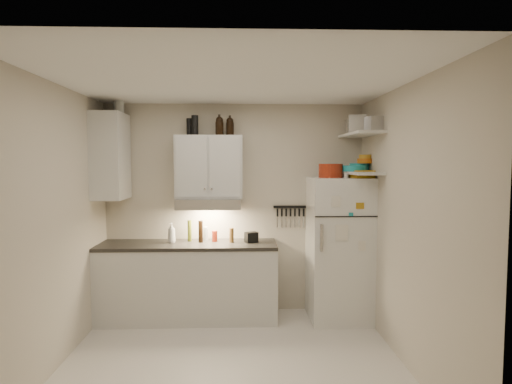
{
  "coord_description": "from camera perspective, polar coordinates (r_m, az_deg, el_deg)",
  "views": [
    {
      "loc": [
        0.08,
        -3.84,
        1.89
      ],
      "look_at": [
        0.25,
        0.9,
        1.55
      ],
      "focal_mm": 30.0,
      "sensor_mm": 36.0,
      "label": 1
    }
  ],
  "objects": [
    {
      "name": "bowl_yellow",
      "position": [
        5.19,
        14.36,
        4.59
      ],
      "size": [
        0.14,
        0.14,
        0.05
      ],
      "primitive_type": "cylinder",
      "color": "#B88420",
      "rests_on": "bowl_orange"
    },
    {
      "name": "tin_b",
      "position": [
        4.82,
        15.51,
        8.75
      ],
      "size": [
        0.19,
        0.19,
        0.16
      ],
      "primitive_type": "cube",
      "rotation": [
        0.0,
        0.0,
        0.19
      ],
      "color": "#AAAAAD",
      "rests_on": "shelf_hi"
    },
    {
      "name": "knife_strip",
      "position": [
        5.4,
        4.57,
        -1.98
      ],
      "size": [
        0.42,
        0.02,
        0.03
      ],
      "primitive_type": "cube",
      "color": "black",
      "rests_on": "back_wall"
    },
    {
      "name": "oil_bottle",
      "position": [
        5.28,
        -8.85,
        -5.12
      ],
      "size": [
        0.06,
        0.06,
        0.26
      ],
      "primitive_type": "cylinder",
      "rotation": [
        0.0,
        0.0,
        -0.18
      ],
      "color": "#535B16",
      "rests_on": "countertop"
    },
    {
      "name": "spice_jar",
      "position": [
        5.05,
        11.94,
        2.36
      ],
      "size": [
        0.07,
        0.07,
        0.09
      ],
      "primitive_type": "cylinder",
      "rotation": [
        0.0,
        0.0,
        0.37
      ],
      "color": "silver",
      "rests_on": "fridge"
    },
    {
      "name": "fridge",
      "position": [
        5.24,
        10.98,
        -7.42
      ],
      "size": [
        0.7,
        0.68,
        1.7
      ],
      "primitive_type": "cube",
      "color": "white",
      "rests_on": "floor"
    },
    {
      "name": "bowl_teal",
      "position": [
        5.26,
        13.6,
        3.23
      ],
      "size": [
        0.23,
        0.23,
        0.09
      ],
      "primitive_type": "cylinder",
      "color": "teal",
      "rests_on": "shelf_lo"
    },
    {
      "name": "left_wall",
      "position": [
        4.24,
        -25.59,
        -4.3
      ],
      "size": [
        0.02,
        3.0,
        2.6
      ],
      "primitive_type": "cube",
      "color": "beige",
      "rests_on": "ground"
    },
    {
      "name": "vinegar_bottle",
      "position": [
        5.18,
        -7.39,
        -5.24
      ],
      "size": [
        0.06,
        0.06,
        0.26
      ],
      "primitive_type": "cylinder",
      "rotation": [
        0.0,
        0.0,
        0.11
      ],
      "color": "black",
      "rests_on": "countertop"
    },
    {
      "name": "caddy",
      "position": [
        5.16,
        -0.63,
        -6.05
      ],
      "size": [
        0.17,
        0.15,
        0.12
      ],
      "primitive_type": "cube",
      "rotation": [
        0.0,
        0.0,
        0.43
      ],
      "color": "black",
      "rests_on": "countertop"
    },
    {
      "name": "right_wall",
      "position": [
        4.18,
        19.5,
        -4.26
      ],
      "size": [
        0.02,
        3.0,
        2.6
      ],
      "primitive_type": "cube",
      "color": "beige",
      "rests_on": "ground"
    },
    {
      "name": "growler_a",
      "position": [
        5.18,
        -4.9,
        8.79
      ],
      "size": [
        0.11,
        0.11,
        0.23
      ],
      "primitive_type": null,
      "rotation": [
        0.0,
        0.0,
        -0.09
      ],
      "color": "black",
      "rests_on": "upper_cabinet"
    },
    {
      "name": "stock_pot",
      "position": [
        5.41,
        13.08,
        8.39
      ],
      "size": [
        0.25,
        0.25,
        0.18
      ],
      "primitive_type": "cylinder",
      "rotation": [
        0.0,
        0.0,
        -0.01
      ],
      "color": "silver",
      "rests_on": "shelf_hi"
    },
    {
      "name": "book_stack",
      "position": [
        5.04,
        13.9,
        2.32
      ],
      "size": [
        0.25,
        0.29,
        0.09
      ],
      "primitive_type": "cube",
      "rotation": [
        0.0,
        0.0,
        0.14
      ],
      "color": "#AF7D15",
      "rests_on": "fridge"
    },
    {
      "name": "clear_bottle",
      "position": [
        5.28,
        -6.72,
        -5.58
      ],
      "size": [
        0.08,
        0.08,
        0.17
      ],
      "primitive_type": "cylinder",
      "rotation": [
        0.0,
        0.0,
        -0.41
      ],
      "color": "silver",
      "rests_on": "countertop"
    },
    {
      "name": "thermos_a",
      "position": [
        5.22,
        -8.15,
        8.77
      ],
      "size": [
        0.11,
        0.11,
        0.24
      ],
      "primitive_type": "cylinder",
      "rotation": [
        0.0,
        0.0,
        -0.4
      ],
      "color": "black",
      "rests_on": "upper_cabinet"
    },
    {
      "name": "tin_a",
      "position": [
        5.01,
        13.38,
        8.82
      ],
      "size": [
        0.23,
        0.21,
        0.19
      ],
      "primitive_type": "cube",
      "rotation": [
        0.0,
        0.0,
        -0.24
      ],
      "color": "#AAAAAD",
      "rests_on": "shelf_hi"
    },
    {
      "name": "ceiling",
      "position": [
        3.91,
        -3.31,
        14.7
      ],
      "size": [
        3.2,
        3.0,
        0.02
      ],
      "primitive_type": "cube",
      "color": "white",
      "rests_on": "ground"
    },
    {
      "name": "floor",
      "position": [
        4.29,
        -3.15,
        -22.2
      ],
      "size": [
        3.2,
        3.0,
        0.02
      ],
      "primitive_type": "cube",
      "color": "silver",
      "rests_on": "ground"
    },
    {
      "name": "side_jar",
      "position": [
        5.4,
        -17.82,
        10.73
      ],
      "size": [
        0.15,
        0.15,
        0.16
      ],
      "primitive_type": "cylinder",
      "rotation": [
        0.0,
        0.0,
        -0.29
      ],
      "color": "silver",
      "rests_on": "side_cabinet"
    },
    {
      "name": "shelf_lo",
      "position": [
        5.06,
        13.67,
        2.51
      ],
      "size": [
        0.3,
        0.95,
        0.03
      ],
      "primitive_type": "cube",
      "color": "silver",
      "rests_on": "right_wall"
    },
    {
      "name": "range_hood",
      "position": [
        5.15,
        -6.27,
        -1.5
      ],
      "size": [
        0.76,
        0.46,
        0.12
      ],
      "primitive_type": "cube",
      "color": "silver",
      "rests_on": "back_wall"
    },
    {
      "name": "red_jar",
      "position": [
        5.23,
        -5.53,
        -5.88
      ],
      "size": [
        0.07,
        0.07,
        0.13
      ],
      "primitive_type": "cylinder",
      "rotation": [
        0.0,
        0.0,
        0.05
      ],
      "color": "maroon",
      "rests_on": "countertop"
    },
    {
      "name": "shelf_hi",
      "position": [
        5.07,
        13.76,
        7.49
      ],
      "size": [
        0.3,
        0.95,
        0.03
      ],
      "primitive_type": "cube",
      "color": "silver",
      "rests_on": "right_wall"
    },
    {
      "name": "pepper_mill",
      "position": [
        5.15,
        -3.28,
        -5.78
      ],
      "size": [
        0.07,
        0.07,
        0.17
      ],
      "primitive_type": "cylinder",
      "rotation": [
        0.0,
        0.0,
        0.39
      ],
      "color": "brown",
      "rests_on": "countertop"
    },
    {
      "name": "growler_b",
      "position": [
        5.22,
        -3.5,
        8.73
      ],
      "size": [
        0.13,
        0.13,
        0.23
      ],
      "primitive_type": null,
      "rotation": [
        0.0,
        0.0,
        0.43
      ],
      "color": "black",
      "rests_on": "upper_cabinet"
    },
    {
      "name": "base_cabinet",
      "position": [
        5.29,
        -9.01,
        -11.87
      ],
      "size": [
        2.1,
        0.6,
        0.88
      ],
      "primitive_type": "cube",
      "color": "silver",
      "rests_on": "floor"
    },
    {
      "name": "back_wall",
      "position": [
        5.39,
        -2.89,
        -2.2
      ],
      "size": [
        3.2,
        0.02,
        2.6
      ],
      "primitive_type": "cube",
      "color": "beige",
      "rests_on": "ground"
    },
    {
      "name": "plates",
      "position": [
        5.09,
        12.98,
        3.08
      ],
      "size": [
        0.3,
        0.3,
        0.07
      ],
      "primitive_type": "cylinder",
      "rotation": [
        0.0,
        0.0,
        -0.09
      ],
      "color": "teal",
      "rests_on": "shelf_lo"
    },
    {
      "name": "side_cabinet",
      "position": [
        5.27,
        -18.82,
        4.53
      ],
      "size": [
        0.33,
        0.55,
        1.0
      ],
      "primitive_type": "cube",
      "color": "silver",
      "rests_on": "left_wall"
    },
    {
      "name": "bowl_orange",
      "position": [
        5.19,
        14.35,
        4.03
      ],
      "size": [
        0.19,
        0.19,
        0.06
      ],
      "primitive_type": "cylinder",
      "color": "#B95811",
      "rests_on": "bowl_teal"
    },
    {
      "name": "dutch_oven",
      "position": [
        5.09,
        9.92,
        2.81
      ],
      "size": [
        0.31,
        0.31,
        0.16
      ],
      "primitive_type": "cylinder",
      "rotation": [
        0.0,
        0.0,
        0.11
      ],
      "color": "maroon",
      "rests_on": "fridge"
    },
    {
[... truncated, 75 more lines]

